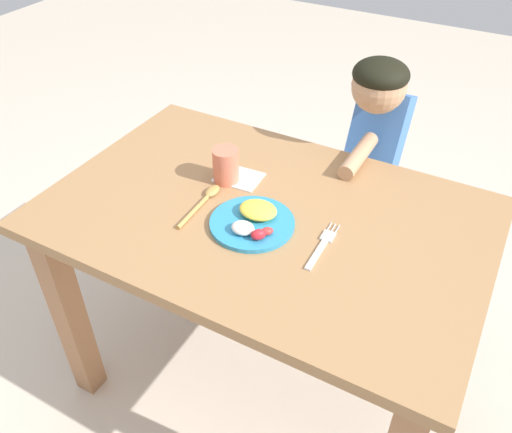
% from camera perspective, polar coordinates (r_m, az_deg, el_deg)
% --- Properties ---
extents(ground_plane, '(8.00, 8.00, 0.00)m').
position_cam_1_polar(ground_plane, '(1.96, 0.69, -16.93)').
color(ground_plane, beige).
extents(dining_table, '(1.17, 0.77, 0.75)m').
position_cam_1_polar(dining_table, '(1.49, 0.87, -3.65)').
color(dining_table, '#9C7147').
rests_on(dining_table, ground_plane).
extents(plate, '(0.22, 0.22, 0.04)m').
position_cam_1_polar(plate, '(1.34, -0.20, -0.48)').
color(plate, teal).
rests_on(plate, dining_table).
extents(fork, '(0.03, 0.19, 0.01)m').
position_cam_1_polar(fork, '(1.30, 7.20, -3.18)').
color(fork, silver).
rests_on(fork, dining_table).
extents(spoon, '(0.04, 0.20, 0.02)m').
position_cam_1_polar(spoon, '(1.44, -5.59, 1.89)').
color(spoon, '#B48A48').
rests_on(spoon, dining_table).
extents(drinking_cup, '(0.07, 0.07, 0.10)m').
position_cam_1_polar(drinking_cup, '(1.49, -3.29, 5.55)').
color(drinking_cup, '#E16F53').
rests_on(drinking_cup, dining_table).
extents(person, '(0.17, 0.43, 1.04)m').
position_cam_1_polar(person, '(1.87, 12.32, 3.96)').
color(person, '#39395B').
rests_on(person, ground_plane).
extents(napkin, '(0.13, 0.11, 0.00)m').
position_cam_1_polar(napkin, '(1.52, -1.89, 4.26)').
color(napkin, white).
rests_on(napkin, dining_table).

